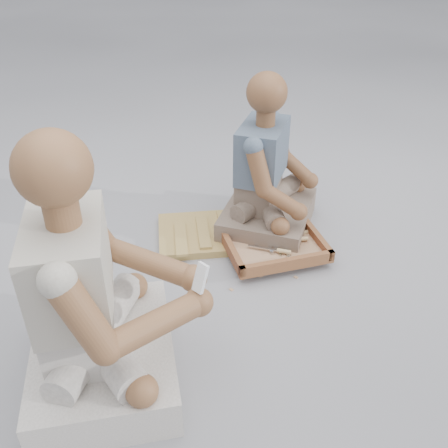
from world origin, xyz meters
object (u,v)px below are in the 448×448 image
carved_panel (215,233)px  craftsman (94,308)px  companion (267,181)px  tool_tray (274,245)px

carved_panel → craftsman: bearing=-141.5°
companion → craftsman: bearing=-15.5°
tool_tray → carved_panel: bearing=121.7°
tool_tray → craftsman: size_ratio=0.55×
carved_panel → companion: (0.29, -0.05, 0.27)m
tool_tray → companion: companion is taller
craftsman → companion: 1.26m
carved_panel → craftsman: 1.09m
tool_tray → companion: (0.10, 0.25, 0.23)m
carved_panel → companion: size_ratio=0.70×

